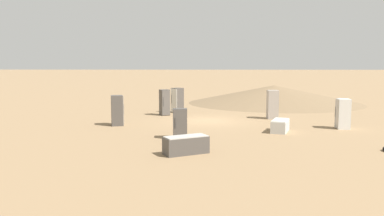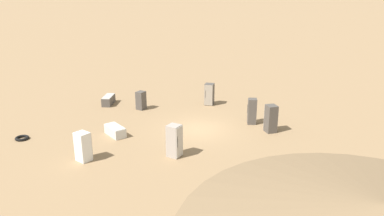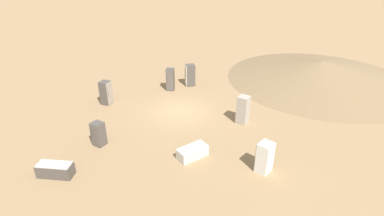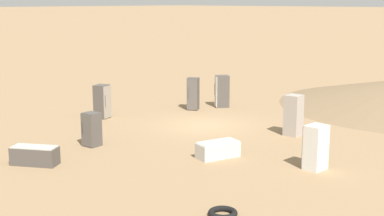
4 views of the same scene
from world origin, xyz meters
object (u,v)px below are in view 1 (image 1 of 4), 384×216
(discarded_fridge_5, at_px, (272,105))
(discarded_fridge_6, at_px, (177,100))
(discarded_fridge_3, at_px, (280,126))
(discarded_fridge_7, at_px, (343,114))
(discarded_fridge_4, at_px, (180,124))
(discarded_fridge_2, at_px, (186,145))
(discarded_fridge_0, at_px, (117,110))
(discarded_fridge_1, at_px, (165,102))

(discarded_fridge_5, height_order, discarded_fridge_6, discarded_fridge_5)
(discarded_fridge_3, xyz_separation_m, discarded_fridge_7, (-3.67, -1.33, 0.52))
(discarded_fridge_4, bearing_deg, discarded_fridge_3, -161.30)
(discarded_fridge_2, relative_size, discarded_fridge_6, 1.00)
(discarded_fridge_2, xyz_separation_m, discarded_fridge_7, (-8.19, -6.94, 0.49))
(discarded_fridge_5, bearing_deg, discarded_fridge_4, -130.01)
(discarded_fridge_2, distance_m, discarded_fridge_6, 13.91)
(discarded_fridge_0, height_order, discarded_fridge_4, discarded_fridge_0)
(discarded_fridge_0, relative_size, discarded_fridge_5, 0.93)
(discarded_fridge_5, bearing_deg, discarded_fridge_2, -118.67)
(discarded_fridge_1, bearing_deg, discarded_fridge_6, -142.46)
(discarded_fridge_6, bearing_deg, discarded_fridge_7, -175.25)
(discarded_fridge_1, height_order, discarded_fridge_7, discarded_fridge_1)
(discarded_fridge_6, bearing_deg, discarded_fridge_5, -164.97)
(discarded_fridge_0, distance_m, discarded_fridge_1, 5.40)
(discarded_fridge_4, relative_size, discarded_fridge_5, 0.77)
(discarded_fridge_1, xyz_separation_m, discarded_fridge_3, (-7.36, 6.37, -0.60))
(discarded_fridge_0, distance_m, discarded_fridge_7, 13.06)
(discarded_fridge_2, distance_m, discarded_fridge_7, 10.75)
(discarded_fridge_3, relative_size, discarded_fridge_5, 0.97)
(discarded_fridge_0, bearing_deg, discarded_fridge_2, 15.27)
(discarded_fridge_1, bearing_deg, discarded_fridge_2, 72.49)
(discarded_fridge_4, distance_m, discarded_fridge_7, 9.60)
(discarded_fridge_1, distance_m, discarded_fridge_7, 12.12)
(discarded_fridge_1, distance_m, discarded_fridge_6, 1.90)
(discarded_fridge_6, bearing_deg, discarded_fridge_4, 136.22)
(discarded_fridge_3, bearing_deg, discarded_fridge_4, 41.87)
(discarded_fridge_2, bearing_deg, discarded_fridge_5, -55.39)
(discarded_fridge_2, bearing_deg, discarded_fridge_3, -70.66)
(discarded_fridge_0, bearing_deg, discarded_fridge_4, 28.37)
(discarded_fridge_0, xyz_separation_m, discarded_fridge_1, (-2.04, -5.00, 0.03))
(discarded_fridge_7, bearing_deg, discarded_fridge_0, 92.73)
(discarded_fridge_6, bearing_deg, discarded_fridge_2, 136.94)
(discarded_fridge_5, height_order, discarded_fridge_7, discarded_fridge_5)
(discarded_fridge_2, distance_m, discarded_fridge_3, 7.21)
(discarded_fridge_5, bearing_deg, discarded_fridge_0, -163.22)
(discarded_fridge_5, relative_size, discarded_fridge_7, 1.13)
(discarded_fridge_0, relative_size, discarded_fridge_7, 1.06)
(discarded_fridge_1, distance_m, discarded_fridge_2, 12.31)
(discarded_fridge_1, bearing_deg, discarded_fridge_4, 73.25)
(discarded_fridge_1, bearing_deg, discarded_fridge_5, 140.47)
(discarded_fridge_1, xyz_separation_m, discarded_fridge_4, (-2.21, 8.81, -0.19))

